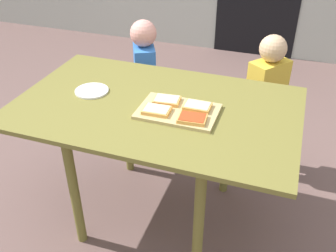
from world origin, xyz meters
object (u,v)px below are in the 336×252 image
pizza_slice_near_left (157,110)px  pizza_slice_near_right (192,118)px  plate_white_left (92,91)px  child_left (145,76)px  pizza_slice_far_left (167,100)px  child_right (265,98)px  dining_table (156,120)px  pizza_slice_far_right (197,106)px  cutting_board (178,111)px

pizza_slice_near_left → pizza_slice_near_right: size_ratio=0.97×
plate_white_left → child_left: 0.73m
pizza_slice_far_left → child_right: (0.45, 0.64, -0.24)m
dining_table → child_left: 0.81m
pizza_slice_near_left → child_right: (0.46, 0.75, -0.24)m
pizza_slice_far_right → child_right: bearing=66.5°
pizza_slice_near_left → pizza_slice_near_right: same height
pizza_slice_far_left → child_left: (-0.41, 0.69, -0.24)m
dining_table → pizza_slice_near_right: 0.27m
cutting_board → pizza_slice_near_right: size_ratio=2.79×
child_left → child_right: child_right is taller
cutting_board → pizza_slice_far_right: 0.10m
pizza_slice_far_left → plate_white_left: pizza_slice_far_left is taller
child_left → child_right: 0.86m
pizza_slice_far_left → pizza_slice_far_right: 0.16m
pizza_slice_far_left → pizza_slice_near_right: (0.17, -0.13, 0.00)m
pizza_slice_near_left → child_right: child_right is taller
dining_table → cutting_board: 0.17m
cutting_board → child_left: size_ratio=0.41×
dining_table → child_right: (0.50, 0.66, -0.12)m
pizza_slice_near_right → pizza_slice_far_right: bearing=93.6°
dining_table → pizza_slice_far_left: (0.05, 0.02, 0.12)m
pizza_slice_near_right → child_right: child_right is taller
dining_table → pizza_slice_near_left: 0.15m
cutting_board → plate_white_left: bearing=173.5°
cutting_board → child_right: (0.37, 0.70, -0.22)m
plate_white_left → pizza_slice_near_right: bearing=-11.8°
cutting_board → pizza_slice_near_left: (-0.09, -0.05, 0.02)m
pizza_slice_near_left → pizza_slice_far_right: bearing=29.9°
plate_white_left → child_right: 1.11m
plate_white_left → child_left: size_ratio=0.19×
pizza_slice_near_left → dining_table: bearing=113.3°
pizza_slice_near_left → plate_white_left: pizza_slice_near_left is taller
cutting_board → child_right: child_right is taller
pizza_slice_near_left → pizza_slice_near_right: bearing=-4.9°
cutting_board → plate_white_left: (-0.51, 0.06, -0.00)m
cutting_board → child_left: (-0.49, 0.75, -0.22)m
pizza_slice_far_right → pizza_slice_near_right: (0.01, -0.12, 0.00)m
pizza_slice_near_right → pizza_slice_near_left: bearing=175.1°
dining_table → child_right: bearing=53.0°
pizza_slice_far_right → child_left: bearing=129.3°
child_left → cutting_board: bearing=-56.9°
dining_table → cutting_board: (0.13, -0.04, 0.10)m
pizza_slice_far_left → cutting_board: bearing=-36.2°
dining_table → plate_white_left: (-0.38, 0.02, 0.10)m
dining_table → child_left: (-0.36, 0.71, -0.13)m
plate_white_left → child_left: bearing=88.3°
pizza_slice_far_right → child_left: child_left is taller
pizza_slice_far_right → pizza_slice_near_right: bearing=-86.4°
cutting_board → pizza_slice_far_left: pizza_slice_far_left is taller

